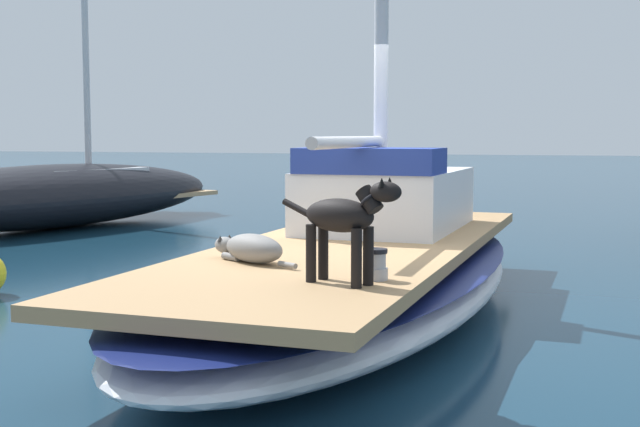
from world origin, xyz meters
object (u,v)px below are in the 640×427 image
Objects in this scene: deck_winch at (376,265)px; moored_boat_port_side at (56,194)px; dog_black at (345,219)px; dog_grey at (251,248)px; sailboat_main at (353,278)px.

moored_boat_port_side reaches higher than deck_winch.
moored_boat_port_side is (-7.39, 7.47, -0.51)m from dog_black.
dog_grey is at bearing 143.76° from dog_black.
deck_winch is (0.66, -1.84, 0.42)m from sailboat_main.
sailboat_main is at bearing 103.80° from dog_black.
dog_grey is 0.11× the size of moored_boat_port_side.
moored_boat_port_side is (-7.55, 7.25, -0.18)m from deck_winch.
sailboat_main is at bearing 109.68° from deck_winch.
dog_grey is at bearing 156.94° from deck_winch.
sailboat_main is at bearing 72.74° from dog_grey.
dog_black is 4.32× the size of deck_winch.
moored_boat_port_side is at bearing 136.16° from deck_winch.
sailboat_main is 8.76m from moored_boat_port_side.
moored_boat_port_side is (-6.89, 5.40, 0.24)m from sailboat_main.
sailboat_main is 8.05× the size of dog_black.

